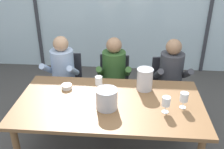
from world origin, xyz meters
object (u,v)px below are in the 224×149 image
wine_glass_center_pour (166,102)px  chair_center (167,83)px  ice_bucket_primary (145,79)px  wine_glass_by_left_taster (184,98)px  tasting_bowl (67,87)px  wine_glass_near_bucket (99,81)px  ice_bucket_secondary (107,98)px  chair_left_of_center (114,81)px  person_charcoal_jacket (172,77)px  person_pale_blue_shirt (61,73)px  chair_near_curtain (67,79)px  person_olive_shirt (114,75)px  dining_table (109,107)px

wine_glass_center_pour → chair_center: bearing=81.5°
ice_bucket_primary → wine_glass_center_pour: 0.49m
wine_glass_center_pour → wine_glass_by_left_taster: bearing=26.8°
tasting_bowl → wine_glass_near_bucket: size_ratio=0.69×
wine_glass_center_pour → ice_bucket_secondary: bearing=177.2°
chair_center → wine_glass_center_pour: 1.17m
chair_center → wine_glass_near_bucket: size_ratio=4.97×
ice_bucket_primary → chair_left_of_center: bearing=121.8°
wine_glass_by_left_taster → chair_center: bearing=91.6°
person_charcoal_jacket → person_pale_blue_shirt: bearing=176.1°
chair_center → ice_bucket_primary: size_ratio=3.32×
ice_bucket_primary → wine_glass_center_pour: bearing=-66.3°
chair_left_of_center → ice_bucket_secondary: size_ratio=3.79×
chair_near_curtain → tasting_bowl: chair_near_curtain is taller
person_olive_shirt → person_charcoal_jacket: bearing=-3.3°
chair_center → person_olive_shirt: bearing=-176.6°
chair_left_of_center → person_pale_blue_shirt: person_pale_blue_shirt is taller
person_olive_shirt → wine_glass_near_bucket: bearing=-106.2°
person_pale_blue_shirt → ice_bucket_primary: 1.25m
wine_glass_by_left_taster → person_pale_blue_shirt: bearing=150.4°
tasting_bowl → wine_glass_near_bucket: (0.38, -0.01, 0.09)m
dining_table → person_pale_blue_shirt: (-0.74, 0.81, -0.02)m
dining_table → chair_near_curtain: (-0.72, 0.97, -0.19)m
chair_center → person_charcoal_jacket: person_charcoal_jacket is taller
ice_bucket_secondary → person_olive_shirt: bearing=89.7°
ice_bucket_secondary → wine_glass_near_bucket: 0.37m
wine_glass_center_pour → wine_glass_near_bucket: bearing=152.2°
person_pale_blue_shirt → wine_glass_center_pour: 1.64m
chair_center → wine_glass_by_left_taster: wine_glass_by_left_taster is taller
tasting_bowl → wine_glass_near_bucket: 0.39m
chair_near_curtain → wine_glass_near_bucket: size_ratio=4.97×
person_charcoal_jacket → wine_glass_center_pour: (-0.20, -0.95, 0.21)m
chair_center → wine_glass_by_left_taster: size_ratio=4.97×
dining_table → wine_glass_center_pour: bearing=-14.2°
chair_near_curtain → wine_glass_by_left_taster: wine_glass_by_left_taster is taller
person_charcoal_jacket → ice_bucket_primary: bearing=-131.6°
person_pale_blue_shirt → wine_glass_by_left_taster: (1.51, -0.86, 0.21)m
chair_left_of_center → ice_bucket_primary: size_ratio=3.32×
chair_near_curtain → ice_bucket_primary: ice_bucket_primary is taller
chair_left_of_center → wine_glass_by_left_taster: wine_glass_by_left_taster is taller
dining_table → chair_center: 1.21m
ice_bucket_primary → wine_glass_center_pour: size_ratio=1.50×
wine_glass_by_left_taster → chair_left_of_center: bearing=128.2°
ice_bucket_primary → wine_glass_by_left_taster: bearing=-42.2°
tasting_bowl → person_olive_shirt: bearing=47.8°
dining_table → person_olive_shirt: 0.81m
wine_glass_near_bucket → person_pale_blue_shirt: bearing=136.3°
person_charcoal_jacket → ice_bucket_secondary: 1.23m
wine_glass_near_bucket → wine_glass_center_pour: same height
person_pale_blue_shirt → ice_bucket_secondary: 1.19m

